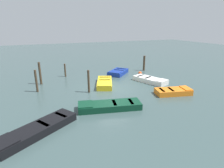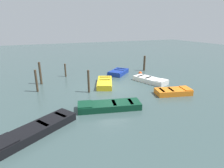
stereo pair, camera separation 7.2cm
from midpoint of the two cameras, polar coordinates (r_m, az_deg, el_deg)
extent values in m
plane|color=#384C4C|center=(15.13, -0.14, -1.26)|extent=(80.00, 80.00, 0.00)
cube|color=silver|center=(16.98, 11.62, 1.23)|extent=(2.23, 3.35, 0.40)
cube|color=#334772|center=(16.94, 11.65, 1.69)|extent=(1.82, 2.81, 0.04)
cube|color=silver|center=(16.28, 15.15, 1.09)|extent=(1.26, 1.03, 0.06)
cube|color=navy|center=(17.06, 11.02, 1.98)|extent=(0.95, 0.52, 0.04)
cube|color=navy|center=(17.55, 8.76, 2.56)|extent=(0.95, 0.52, 0.04)
cube|color=#0C3823|center=(11.42, -0.90, -6.82)|extent=(4.02, 1.98, 0.40)
cube|color=maroon|center=(11.36, -0.90, -6.18)|extent=(3.40, 1.61, 0.04)
cube|color=#0C3823|center=(11.21, -8.57, -6.24)|extent=(1.06, 1.21, 0.06)
cube|color=maroon|center=(11.39, 0.54, -5.90)|extent=(0.39, 0.94, 0.04)
cube|color=maroon|center=(11.62, 5.72, -5.50)|extent=(0.39, 0.94, 0.04)
cube|color=orange|center=(14.49, 18.37, -2.27)|extent=(2.80, 1.73, 0.40)
cube|color=black|center=(14.45, 18.43, -1.74)|extent=(2.36, 1.39, 0.04)
cube|color=orange|center=(14.91, 21.93, -1.17)|extent=(0.80, 1.14, 0.06)
cube|color=black|center=(14.35, 17.75, -1.64)|extent=(0.40, 0.92, 0.04)
cube|color=black|center=(14.04, 15.14, -1.82)|extent=(0.40, 0.92, 0.04)
cube|color=black|center=(9.74, -22.27, -12.99)|extent=(3.97, 3.09, 0.40)
cube|color=gray|center=(9.67, -22.36, -12.27)|extent=(3.33, 2.56, 0.04)
cube|color=black|center=(9.06, -30.89, -15.13)|extent=(1.28, 1.33, 0.06)
cube|color=#776E5D|center=(9.79, -20.92, -11.44)|extent=(0.64, 0.85, 0.04)
cube|color=#776E5D|center=(10.34, -15.90, -9.26)|extent=(0.64, 0.85, 0.04)
cube|color=gold|center=(15.83, -2.45, 0.37)|extent=(2.30, 3.41, 0.40)
cube|color=#4C3319|center=(15.79, -2.46, 0.85)|extent=(1.87, 2.86, 0.04)
cube|color=gold|center=(14.58, -2.56, -0.25)|extent=(1.28, 1.05, 0.06)
cube|color=#42301E|center=(16.00, -2.45, 1.24)|extent=(0.96, 0.53, 0.04)
cube|color=#42301E|center=(16.84, -2.39, 2.10)|extent=(0.96, 0.53, 0.04)
cube|color=navy|center=(19.38, 1.82, 3.69)|extent=(2.85, 2.81, 0.40)
cube|color=silver|center=(19.35, 1.83, 4.09)|extent=(2.36, 2.32, 0.04)
cube|color=navy|center=(18.42, 0.64, 3.67)|extent=(1.28, 1.31, 0.06)
cube|color=#A4A49F|center=(19.51, 2.04, 4.33)|extent=(0.90, 0.93, 0.04)
cube|color=#A4A49F|center=(20.16, 2.80, 4.77)|extent=(0.90, 0.93, 0.04)
cylinder|color=#423323|center=(15.18, -22.66, 0.84)|extent=(0.17, 0.17, 1.75)
cylinder|color=#423323|center=(21.11, 9.88, 6.41)|extent=(0.23, 0.23, 1.68)
cylinder|color=#423323|center=(17.04, -21.63, 3.09)|extent=(0.19, 0.19, 1.96)
cylinder|color=#423323|center=(18.90, -14.52, 4.17)|extent=(0.16, 0.16, 1.31)
cylinder|color=#423323|center=(14.01, -7.44, 0.78)|extent=(0.17, 0.17, 1.76)
cylinder|color=#262626|center=(18.87, 8.58, 2.65)|extent=(0.16, 0.16, 0.12)
sphere|color=#E54C19|center=(18.80, 8.61, 3.36)|extent=(0.36, 0.36, 0.36)
camera|label=1|loc=(0.04, -90.14, -0.04)|focal=29.33mm
camera|label=2|loc=(0.04, 89.86, 0.04)|focal=29.33mm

